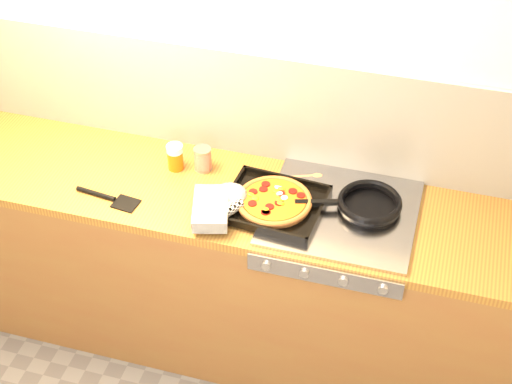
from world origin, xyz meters
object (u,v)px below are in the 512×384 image
(frying_pan, at_px, (368,204))
(tomato_can, at_px, (203,159))
(juice_glass, at_px, (175,157))
(pizza_on_tray, at_px, (257,203))

(frying_pan, relative_size, tomato_can, 4.20)
(tomato_can, bearing_deg, juice_glass, -167.12)
(pizza_on_tray, height_order, frying_pan, pizza_on_tray)
(pizza_on_tray, relative_size, juice_glass, 4.49)
(tomato_can, height_order, juice_glass, juice_glass)
(pizza_on_tray, bearing_deg, tomato_can, 146.30)
(pizza_on_tray, xyz_separation_m, tomato_can, (-0.30, 0.20, 0.01))
(tomato_can, distance_m, juice_glass, 0.12)
(frying_pan, bearing_deg, tomato_can, 173.85)
(frying_pan, bearing_deg, juice_glass, 176.46)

